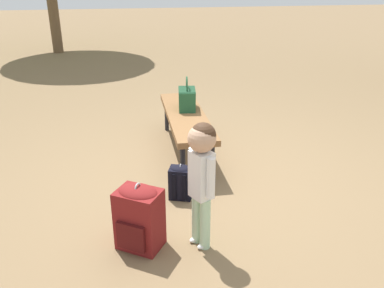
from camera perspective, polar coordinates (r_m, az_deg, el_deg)
ground_plane at (r=3.86m, az=1.31°, el=-5.56°), size 40.00×40.00×0.00m
park_bench at (r=4.36m, az=-0.86°, el=3.63°), size 1.61×0.43×0.45m
handbag at (r=4.46m, az=-0.73°, el=6.55°), size 0.34×0.22×0.37m
child_standing at (r=2.74m, az=1.39°, el=-3.28°), size 0.24×0.19×0.95m
backpack_large at (r=2.93m, az=-7.51°, el=-10.03°), size 0.36×0.38×0.52m
backpack_small at (r=3.55m, az=-1.61°, el=-5.25°), size 0.21×0.23×0.33m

